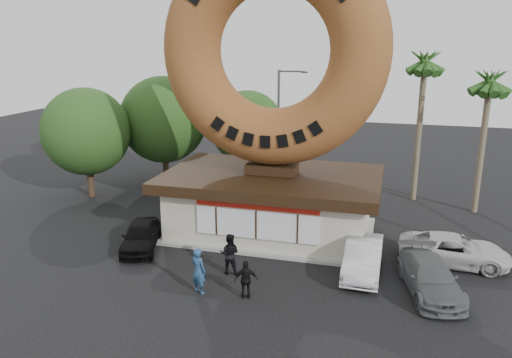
{
  "coord_description": "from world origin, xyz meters",
  "views": [
    {
      "loc": [
        5.95,
        -18.45,
        10.08
      ],
      "look_at": [
        -0.31,
        4.0,
        3.5
      ],
      "focal_mm": 35.0,
      "sensor_mm": 36.0,
      "label": 1
    }
  ],
  "objects": [
    {
      "name": "palm_far",
      "position": [
        11.0,
        12.5,
        7.48
      ],
      "size": [
        2.6,
        2.6,
        8.75
      ],
      "color": "#726651",
      "rests_on": "ground"
    },
    {
      "name": "car_white",
      "position": [
        9.07,
        4.45,
        0.69
      ],
      "size": [
        5.0,
        2.4,
        1.37
      ],
      "primitive_type": "imported",
      "rotation": [
        0.0,
        0.0,
        1.55
      ],
      "color": "silver",
      "rests_on": "ground"
    },
    {
      "name": "person_left",
      "position": [
        -1.27,
        -1.26,
        0.98
      ],
      "size": [
        0.84,
        0.72,
        1.96
      ],
      "primitive_type": "imported",
      "rotation": [
        0.0,
        0.0,
        2.73
      ],
      "color": "navy",
      "rests_on": "ground"
    },
    {
      "name": "car_silver",
      "position": [
        5.07,
        2.43,
        0.74
      ],
      "size": [
        1.59,
        4.48,
        1.47
      ],
      "primitive_type": "imported",
      "rotation": [
        0.0,
        0.0,
        -0.01
      ],
      "color": "#BCBCC2",
      "rests_on": "ground"
    },
    {
      "name": "person_center",
      "position": [
        -0.62,
        0.75,
        0.93
      ],
      "size": [
        0.95,
        0.77,
        1.86
      ],
      "primitive_type": "imported",
      "rotation": [
        0.0,
        0.0,
        3.21
      ],
      "color": "black",
      "rests_on": "ground"
    },
    {
      "name": "tree_mid",
      "position": [
        -4.0,
        15.0,
        4.02
      ],
      "size": [
        5.2,
        5.2,
        6.63
      ],
      "color": "#473321",
      "rests_on": "ground"
    },
    {
      "name": "car_black",
      "position": [
        -5.71,
        2.13,
        0.68
      ],
      "size": [
        2.77,
        4.3,
        1.36
      ],
      "primitive_type": "imported",
      "rotation": [
        0.0,
        0.0,
        0.32
      ],
      "color": "black",
      "rests_on": "ground"
    },
    {
      "name": "tree_far",
      "position": [
        -13.0,
        9.0,
        4.33
      ],
      "size": [
        5.6,
        5.6,
        7.14
      ],
      "color": "#473321",
      "rests_on": "ground"
    },
    {
      "name": "giant_donut",
      "position": [
        0.0,
        6.0,
        9.49
      ],
      "size": [
        11.37,
        2.9,
        11.37
      ],
      "primitive_type": "torus",
      "rotation": [
        1.57,
        0.0,
        0.0
      ],
      "color": "brown",
      "rests_on": "donut_shop"
    },
    {
      "name": "car_grey",
      "position": [
        7.84,
        1.31,
        0.68
      ],
      "size": [
        2.96,
        5.01,
        1.36
      ],
      "primitive_type": "imported",
      "rotation": [
        0.0,
        0.0,
        0.24
      ],
      "color": "#5D6063",
      "rests_on": "ground"
    },
    {
      "name": "donut_shop",
      "position": [
        0.0,
        5.98,
        1.77
      ],
      "size": [
        11.2,
        7.2,
        3.8
      ],
      "color": "beige",
      "rests_on": "ground"
    },
    {
      "name": "street_lamp",
      "position": [
        -1.86,
        16.0,
        4.48
      ],
      "size": [
        2.11,
        0.2,
        8.0
      ],
      "color": "#59595E",
      "rests_on": "ground"
    },
    {
      "name": "ground",
      "position": [
        0.0,
        0.0,
        0.0
      ],
      "size": [
        90.0,
        90.0,
        0.0
      ],
      "primitive_type": "plane",
      "color": "black",
      "rests_on": "ground"
    },
    {
      "name": "person_right",
      "position": [
        0.72,
        -1.17,
        0.8
      ],
      "size": [
        1.02,
        0.69,
        1.61
      ],
      "primitive_type": "imported",
      "rotation": [
        0.0,
        0.0,
        3.49
      ],
      "color": "black",
      "rests_on": "ground"
    },
    {
      "name": "tree_west",
      "position": [
        -9.5,
        13.0,
        4.64
      ],
      "size": [
        6.0,
        6.0,
        7.65
      ],
      "color": "#473321",
      "rests_on": "ground"
    },
    {
      "name": "palm_near",
      "position": [
        7.5,
        14.0,
        8.41
      ],
      "size": [
        2.6,
        2.6,
        9.75
      ],
      "color": "#726651",
      "rests_on": "ground"
    }
  ]
}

